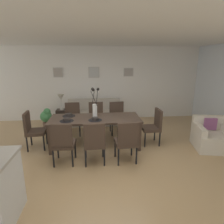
% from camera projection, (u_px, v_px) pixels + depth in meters
% --- Properties ---
extents(ground_plane, '(9.00, 9.00, 0.00)m').
position_uv_depth(ground_plane, '(107.00, 161.00, 4.04)').
color(ground_plane, tan).
extents(back_wall_panel, '(9.00, 0.10, 2.60)m').
position_uv_depth(back_wall_panel, '(100.00, 84.00, 6.83)').
color(back_wall_panel, white).
rests_on(back_wall_panel, ground).
extents(ceiling_panel, '(9.00, 7.20, 0.08)m').
position_uv_depth(ceiling_panel, '(104.00, 32.00, 3.74)').
color(ceiling_panel, white).
extents(dining_table, '(2.20, 0.91, 0.74)m').
position_uv_depth(dining_table, '(95.00, 120.00, 4.64)').
color(dining_table, '#3D2D23').
rests_on(dining_table, ground).
extents(dining_chair_near_left, '(0.46, 0.46, 0.92)m').
position_uv_depth(dining_chair_near_left, '(63.00, 142.00, 3.80)').
color(dining_chair_near_left, '#3D2D23').
rests_on(dining_chair_near_left, ground).
extents(dining_chair_near_right, '(0.47, 0.47, 0.92)m').
position_uv_depth(dining_chair_near_right, '(73.00, 117.00, 5.47)').
color(dining_chair_near_right, '#3D2D23').
rests_on(dining_chair_near_right, ground).
extents(dining_chair_far_left, '(0.45, 0.45, 0.92)m').
position_uv_depth(dining_chair_far_left, '(94.00, 141.00, 3.83)').
color(dining_chair_far_left, '#3D2D23').
rests_on(dining_chair_far_left, ground).
extents(dining_chair_far_right, '(0.45, 0.45, 0.92)m').
position_uv_depth(dining_chair_far_right, '(96.00, 116.00, 5.54)').
color(dining_chair_far_right, '#3D2D23').
rests_on(dining_chair_far_right, ground).
extents(dining_chair_mid_left, '(0.47, 0.47, 0.92)m').
position_uv_depth(dining_chair_mid_left, '(127.00, 140.00, 3.88)').
color(dining_chair_mid_left, '#3D2D23').
rests_on(dining_chair_mid_left, ground).
extents(dining_chair_mid_right, '(0.46, 0.46, 0.92)m').
position_uv_depth(dining_chair_mid_right, '(117.00, 116.00, 5.57)').
color(dining_chair_mid_right, '#3D2D23').
rests_on(dining_chair_mid_right, ground).
extents(dining_chair_head_west, '(0.47, 0.47, 0.92)m').
position_uv_depth(dining_chair_head_west, '(33.00, 129.00, 4.54)').
color(dining_chair_head_west, '#3D2D23').
rests_on(dining_chair_head_west, ground).
extents(dining_chair_head_east, '(0.45, 0.45, 0.92)m').
position_uv_depth(dining_chair_head_east, '(154.00, 125.00, 4.80)').
color(dining_chair_head_east, '#3D2D23').
rests_on(dining_chair_head_east, ground).
extents(centerpiece_vase, '(0.21, 0.23, 0.73)m').
position_uv_depth(centerpiece_vase, '(95.00, 107.00, 4.55)').
color(centerpiece_vase, white).
rests_on(centerpiece_vase, dining_table).
extents(placemat_near_left, '(0.32, 0.32, 0.01)m').
position_uv_depth(placemat_near_left, '(67.00, 121.00, 4.37)').
color(placemat_near_left, black).
rests_on(placemat_near_left, dining_table).
extents(bowl_near_left, '(0.17, 0.17, 0.07)m').
position_uv_depth(bowl_near_left, '(67.00, 119.00, 4.36)').
color(bowl_near_left, '#2D2826').
rests_on(bowl_near_left, dining_table).
extents(placemat_near_right, '(0.32, 0.32, 0.01)m').
position_uv_depth(placemat_near_right, '(69.00, 116.00, 4.76)').
color(placemat_near_right, black).
rests_on(placemat_near_right, dining_table).
extents(bowl_near_right, '(0.17, 0.17, 0.07)m').
position_uv_depth(bowl_near_right, '(69.00, 115.00, 4.75)').
color(bowl_near_right, '#2D2826').
rests_on(bowl_near_right, dining_table).
extents(placemat_far_left, '(0.32, 0.32, 0.01)m').
position_uv_depth(placemat_far_left, '(95.00, 120.00, 4.43)').
color(placemat_far_left, black).
rests_on(placemat_far_left, dining_table).
extents(bowl_far_left, '(0.17, 0.17, 0.07)m').
position_uv_depth(bowl_far_left, '(95.00, 119.00, 4.42)').
color(bowl_far_left, '#2D2826').
rests_on(bowl_far_left, dining_table).
extents(sofa, '(1.83, 0.84, 0.80)m').
position_uv_depth(sofa, '(95.00, 115.00, 6.54)').
color(sofa, '#B2A899').
rests_on(sofa, ground).
extents(side_table, '(0.36, 0.36, 0.52)m').
position_uv_depth(side_table, '(62.00, 117.00, 6.37)').
color(side_table, black).
rests_on(side_table, ground).
extents(table_lamp, '(0.22, 0.22, 0.51)m').
position_uv_depth(table_lamp, '(61.00, 99.00, 6.20)').
color(table_lamp, beige).
rests_on(table_lamp, side_table).
extents(armchair, '(0.94, 0.94, 0.75)m').
position_uv_depth(armchair, '(212.00, 137.00, 4.63)').
color(armchair, beige).
rests_on(armchair, ground).
extents(framed_picture_left, '(0.33, 0.03, 0.33)m').
position_uv_depth(framed_picture_left, '(58.00, 72.00, 6.52)').
color(framed_picture_left, '#B2ADA3').
extents(framed_picture_center, '(0.39, 0.03, 0.38)m').
position_uv_depth(framed_picture_center, '(94.00, 72.00, 6.63)').
color(framed_picture_center, '#B2ADA3').
extents(framed_picture_right, '(0.35, 0.03, 0.30)m').
position_uv_depth(framed_picture_right, '(129.00, 72.00, 6.75)').
color(framed_picture_right, '#B2ADA3').
extents(potted_plant, '(0.36, 0.36, 0.67)m').
position_uv_depth(potted_plant, '(46.00, 117.00, 5.94)').
color(potted_plant, brown).
rests_on(potted_plant, ground).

